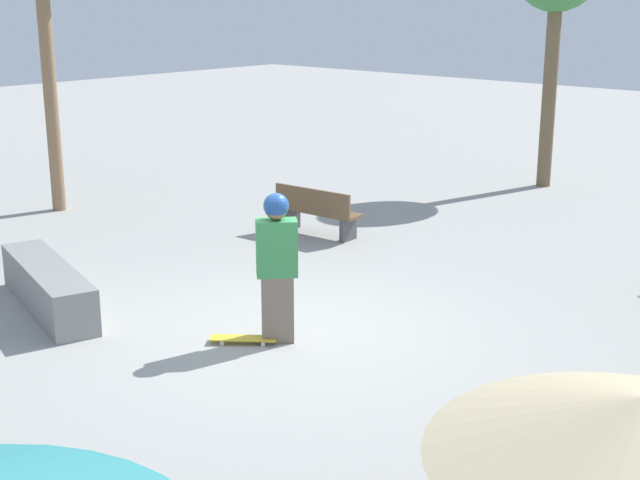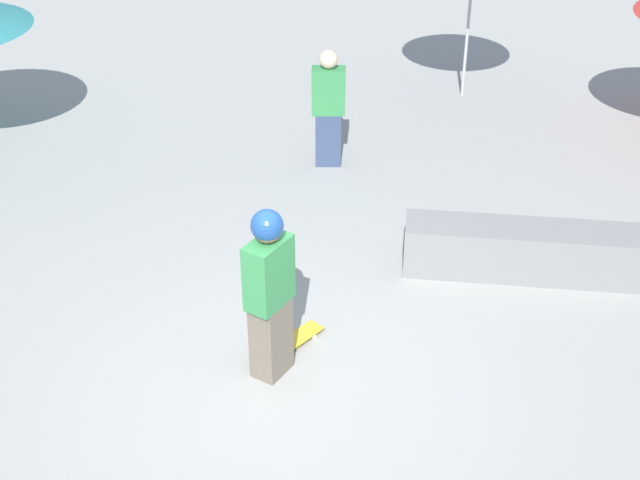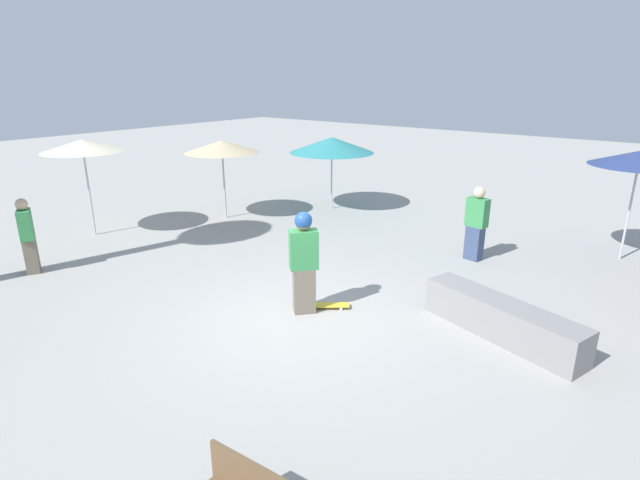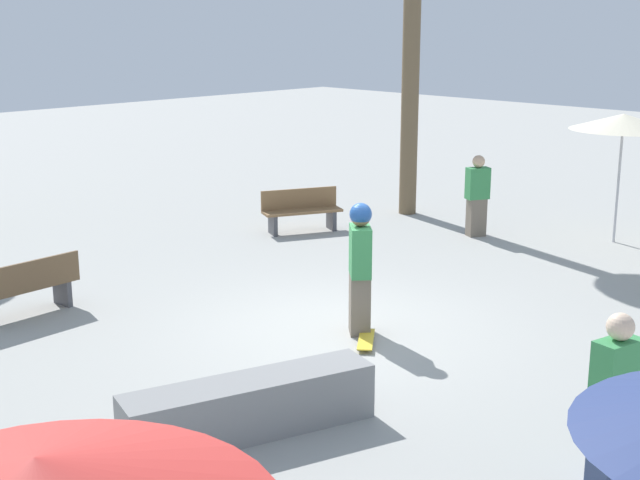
# 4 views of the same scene
# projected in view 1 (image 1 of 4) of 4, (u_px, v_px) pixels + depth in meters

# --- Properties ---
(ground_plane) EXTENTS (60.00, 60.00, 0.00)m
(ground_plane) POSITION_uv_depth(u_px,v_px,m) (289.00, 332.00, 11.08)
(ground_plane) COLOR #9E9E99
(skater_main) EXTENTS (0.54, 0.53, 1.83)m
(skater_main) POSITION_uv_depth(u_px,v_px,m) (277.00, 263.00, 10.55)
(skater_main) COLOR #726656
(skater_main) RESTS_ON ground_plane
(skateboard) EXTENTS (0.66, 0.75, 0.07)m
(skateboard) POSITION_uv_depth(u_px,v_px,m) (243.00, 339.00, 10.71)
(skateboard) COLOR gold
(skateboard) RESTS_ON ground_plane
(concrete_ledge) EXTENTS (1.32, 2.75, 0.61)m
(concrete_ledge) POSITION_uv_depth(u_px,v_px,m) (48.00, 287.00, 11.80)
(concrete_ledge) COLOR gray
(concrete_ledge) RESTS_ON ground_plane
(bench_far) EXTENTS (0.54, 1.62, 0.85)m
(bench_far) POSITION_uv_depth(u_px,v_px,m) (317.00, 212.00, 15.35)
(bench_far) COLOR #47474C
(bench_far) RESTS_ON ground_plane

